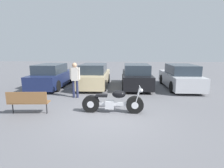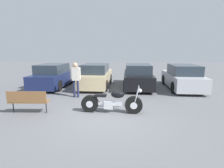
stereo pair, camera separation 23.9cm
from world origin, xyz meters
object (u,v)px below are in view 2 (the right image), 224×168
parked_car_silver (182,78)px  person_standing (76,77)px  parked_car_navy (54,76)px  parked_car_champagne (96,76)px  park_bench (28,100)px  motorcycle (111,102)px  parked_car_black (138,77)px

parked_car_silver → person_standing: 6.54m
parked_car_navy → parked_car_champagne: same height
park_bench → person_standing: 2.75m
motorcycle → parked_car_black: 4.99m
parked_car_black → parked_car_champagne: bearing=-179.7°
parked_car_silver → park_bench: size_ratio=2.83×
park_bench → motorcycle: bearing=7.0°
motorcycle → parked_car_black: size_ratio=0.55×
motorcycle → parked_car_silver: 6.14m
parked_car_black → person_standing: bearing=-140.0°
parked_car_black → person_standing: person_standing is taller
parked_car_champagne → person_standing: person_standing is taller
motorcycle → park_bench: 3.15m
parked_car_navy → park_bench: parked_car_navy is taller
parked_car_black → park_bench: 6.82m
parked_car_silver → parked_car_black: bearing=176.1°
parked_car_champagne → person_standing: size_ratio=2.40×
parked_car_black → person_standing: 4.29m
parked_car_champagne → park_bench: bearing=-107.9°
park_bench → person_standing: size_ratio=0.85×
parked_car_navy → parked_car_champagne: bearing=5.2°
motorcycle → person_standing: 2.94m
park_bench → person_standing: person_standing is taller
parked_car_silver → park_bench: 8.73m
parked_car_navy → person_standing: person_standing is taller
person_standing → motorcycle: bearing=-46.1°
parked_car_navy → parked_car_black: size_ratio=1.00×
motorcycle → person_standing: (-1.99, 2.07, 0.64)m
parked_car_black → motorcycle: bearing=-104.9°
person_standing → parked_car_silver: bearing=23.1°
parked_car_navy → parked_car_silver: 8.20m
parked_car_black → park_bench: parked_car_black is taller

